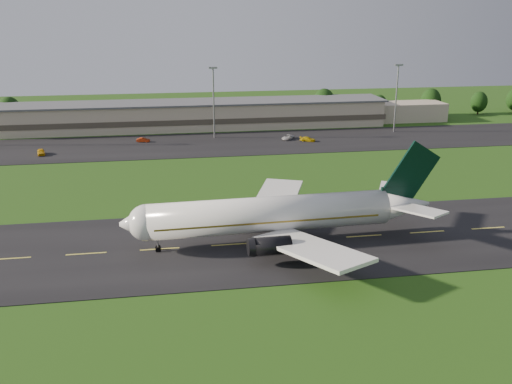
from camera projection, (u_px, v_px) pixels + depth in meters
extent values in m
plane|color=#1D4210|center=(230.00, 245.00, 89.74)|extent=(360.00, 360.00, 0.00)
cube|color=black|center=(230.00, 245.00, 89.73)|extent=(220.00, 30.00, 0.10)
cube|color=black|center=(199.00, 145.00, 157.45)|extent=(260.00, 30.00, 0.10)
cylinder|color=white|center=(270.00, 214.00, 89.26)|extent=(38.17, 6.89, 5.60)
sphere|color=white|center=(147.00, 223.00, 85.72)|extent=(5.60, 5.60, 5.60)
cone|color=white|center=(133.00, 224.00, 85.34)|extent=(4.18, 5.51, 5.38)
cone|color=white|center=(403.00, 205.00, 93.46)|extent=(9.18, 5.79, 5.49)
cube|color=olive|center=(266.00, 217.00, 89.27)|extent=(35.17, 6.82, 0.28)
cube|color=black|center=(142.00, 219.00, 85.44)|extent=(2.10, 3.07, 0.65)
cube|color=white|center=(311.00, 249.00, 80.08)|extent=(14.60, 20.13, 2.20)
cube|color=white|center=(275.00, 200.00, 100.65)|extent=(13.61, 20.22, 2.20)
cube|color=white|center=(418.00, 210.00, 88.51)|extent=(7.71, 9.36, 0.91)
cube|color=white|center=(391.00, 191.00, 97.86)|extent=(7.33, 9.39, 0.91)
cube|color=black|center=(396.00, 195.00, 92.64)|extent=(5.02, 0.72, 3.00)
cube|color=black|center=(412.00, 173.00, 91.99)|extent=(9.44, 0.77, 10.55)
cylinder|color=black|center=(271.00, 246.00, 82.08)|extent=(5.69, 2.89, 2.70)
cylinder|color=black|center=(251.00, 210.00, 97.03)|extent=(5.69, 2.89, 2.70)
cube|color=#B9A68E|center=(194.00, 115.00, 178.83)|extent=(120.00, 15.00, 8.00)
cube|color=#4C4438|center=(194.00, 118.00, 179.08)|extent=(121.00, 15.40, 1.60)
cube|color=#595B60|center=(193.00, 102.00, 177.58)|extent=(122.00, 16.00, 0.50)
cube|color=#B9A68E|center=(402.00, 112.00, 191.85)|extent=(28.00, 11.00, 6.00)
cylinder|color=gray|center=(214.00, 104.00, 162.75)|extent=(0.44, 0.44, 20.00)
cube|color=gray|center=(213.00, 68.00, 159.69)|extent=(2.40, 1.20, 0.50)
cylinder|color=gray|center=(396.00, 99.00, 171.26)|extent=(0.44, 0.44, 20.00)
cube|color=gray|center=(399.00, 65.00, 168.21)|extent=(2.40, 1.20, 0.50)
cylinder|color=black|center=(11.00, 123.00, 180.04)|extent=(0.56, 0.56, 3.08)
ellipsoid|color=black|center=(10.00, 111.00, 178.90)|extent=(7.20, 7.20, 9.00)
cylinder|color=black|center=(82.00, 123.00, 182.30)|extent=(0.56, 0.56, 2.48)
ellipsoid|color=black|center=(81.00, 113.00, 181.38)|extent=(5.79, 5.79, 7.24)
cylinder|color=black|center=(324.00, 114.00, 195.47)|extent=(0.56, 0.56, 3.24)
ellipsoid|color=black|center=(324.00, 102.00, 194.28)|extent=(7.55, 7.55, 9.44)
cylinder|color=black|center=(378.00, 114.00, 197.75)|extent=(0.56, 0.56, 2.49)
ellipsoid|color=black|center=(379.00, 105.00, 196.84)|extent=(5.80, 5.80, 7.25)
cylinder|color=black|center=(430.00, 111.00, 201.75)|extent=(0.56, 0.56, 2.99)
ellipsoid|color=black|center=(431.00, 101.00, 200.65)|extent=(6.97, 6.97, 8.71)
cylinder|color=black|center=(478.00, 110.00, 204.68)|extent=(0.56, 0.56, 2.52)
ellipsoid|color=black|center=(479.00, 102.00, 203.75)|extent=(5.87, 5.87, 7.34)
imported|color=#D9A10C|center=(41.00, 152.00, 145.73)|extent=(2.71, 4.69, 1.50)
imported|color=maroon|center=(143.00, 140.00, 160.08)|extent=(3.83, 1.98, 1.20)
imported|color=silver|center=(288.00, 137.00, 163.33)|extent=(4.63, 4.95, 1.29)
imported|color=gold|center=(308.00, 139.00, 160.99)|extent=(4.73, 3.37, 1.27)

